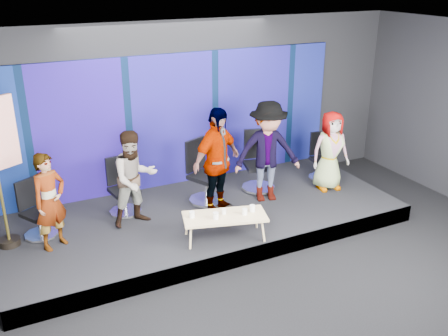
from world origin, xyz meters
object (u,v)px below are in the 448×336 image
at_px(chair_c, 204,182).
at_px(panelist_d, 267,152).
at_px(panelist_b, 135,179).
at_px(mug_e, 252,208).
at_px(panelist_a, 50,201).
at_px(mug_c, 224,211).
at_px(panelist_c, 217,162).
at_px(mug_d, 245,212).
at_px(chair_d, 258,170).
at_px(mug_b, 216,216).
at_px(chair_e, 321,164).
at_px(panelist_e, 330,151).
at_px(flag_stand, 4,165).
at_px(mug_a, 192,215).
at_px(chair_a, 37,218).
at_px(coffee_table, 225,217).
at_px(chair_b, 123,195).

bearing_deg(chair_c, panelist_d, -45.99).
xyz_separation_m(panelist_b, mug_e, (1.58, -1.19, -0.36)).
xyz_separation_m(panelist_a, mug_c, (2.51, -0.89, -0.33)).
bearing_deg(panelist_c, mug_d, -114.08).
xyz_separation_m(panelist_c, chair_d, (1.17, 0.58, -0.58)).
height_order(mug_d, mug_e, mug_e).
distance_m(panelist_d, mug_e, 1.46).
bearing_deg(mug_b, chair_e, 24.60).
bearing_deg(panelist_e, flag_stand, -175.60).
relative_size(chair_e, mug_a, 9.40).
relative_size(chair_c, mug_b, 10.91).
height_order(panelist_c, mug_a, panelist_c).
bearing_deg(chair_a, mug_b, -60.13).
relative_size(panelist_e, mug_b, 14.37).
bearing_deg(panelist_d, coffee_table, -128.79).
distance_m(chair_b, panelist_d, 2.71).
bearing_deg(panelist_b, panelist_e, -11.51).
xyz_separation_m(chair_a, chair_b, (1.48, 0.22, 0.02)).
bearing_deg(chair_a, mug_c, -56.76).
distance_m(chair_e, mug_b, 3.38).
height_order(chair_c, panelist_d, panelist_d).
distance_m(chair_a, chair_e, 5.58).
relative_size(panelist_a, chair_b, 1.52).
distance_m(panelist_c, mug_a, 1.20).
xyz_separation_m(chair_b, chair_d, (2.67, -0.13, 0.05)).
height_order(chair_a, mug_d, chair_a).
relative_size(chair_d, mug_e, 11.03).
bearing_deg(mug_b, mug_c, 26.55).
bearing_deg(panelist_c, panelist_b, 146.64).
relative_size(coffee_table, mug_e, 13.45).
xyz_separation_m(chair_c, mug_e, (0.20, -1.48, 0.07)).
xyz_separation_m(chair_c, mug_d, (0.04, -1.53, 0.07)).
bearing_deg(mug_c, chair_d, 44.86).
height_order(chair_d, panelist_e, panelist_e).
height_order(mug_a, mug_d, mug_a).
relative_size(chair_c, chair_d, 1.01).
height_order(chair_b, mug_d, chair_b).
height_order(panelist_c, mug_b, panelist_c).
distance_m(panelist_c, mug_b, 1.17).
distance_m(panelist_d, coffee_table, 1.77).
xyz_separation_m(panelist_b, panelist_c, (1.41, -0.22, 0.14)).
height_order(panelist_e, mug_c, panelist_e).
bearing_deg(panelist_b, chair_a, 161.85).
bearing_deg(mug_a, panelist_a, 158.61).
bearing_deg(mug_c, mug_a, 168.03).
bearing_deg(chair_c, mug_c, -125.07).
xyz_separation_m(mug_c, mug_d, (0.29, -0.16, 0.01)).
height_order(panelist_b, chair_e, panelist_b).
distance_m(chair_a, chair_b, 1.50).
height_order(chair_a, mug_e, chair_a).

